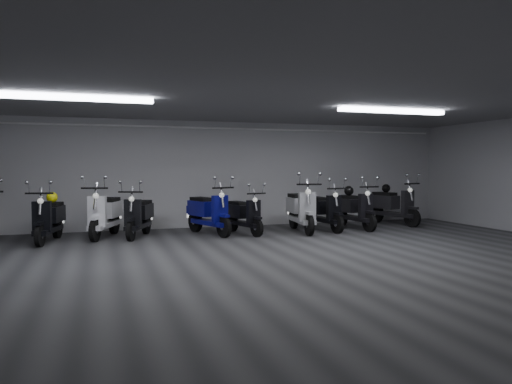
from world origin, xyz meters
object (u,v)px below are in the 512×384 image
object	(u,v)px
helmet_0	(52,197)
scooter_8	(355,202)
scooter_6	(301,202)
scooter_3	(139,208)
helmet_2	(386,188)
scooter_1	(49,211)
scooter_5	(244,208)
scooter_7	(323,204)
scooter_9	(393,199)
scooter_2	(105,206)
scooter_4	(209,205)
helmet_1	(349,191)

from	to	relation	value
helmet_0	scooter_8	bearing A→B (deg)	-2.27
scooter_6	scooter_8	size ratio (longest dim) A/B	1.08
scooter_3	scooter_8	xyz separation A→B (m)	(5.39, -0.21, 0.03)
scooter_8	helmet_2	xyz separation A→B (m)	(1.40, 0.73, 0.31)
scooter_1	scooter_5	size ratio (longest dim) A/B	1.08
scooter_1	scooter_7	bearing A→B (deg)	10.66
scooter_9	helmet_2	bearing A→B (deg)	90.00
helmet_0	scooter_2	bearing A→B (deg)	5.79
scooter_4	scooter_5	size ratio (longest dim) A/B	1.14
scooter_6	helmet_2	xyz separation A→B (m)	(2.93, 0.83, 0.26)
scooter_1	helmet_2	distance (m)	8.69
helmet_2	helmet_1	bearing A→B (deg)	-161.76
scooter_4	helmet_2	size ratio (longest dim) A/B	8.11
scooter_3	scooter_4	distance (m)	1.61
scooter_6	helmet_1	size ratio (longest dim) A/B	7.96
helmet_2	scooter_8	bearing A→B (deg)	-152.57
helmet_2	scooter_7	bearing A→B (deg)	-161.63
helmet_2	scooter_9	bearing A→B (deg)	-74.60
scooter_3	helmet_1	size ratio (longest dim) A/B	7.08
scooter_1	scooter_9	size ratio (longest dim) A/B	0.93
scooter_2	scooter_5	world-z (taller)	scooter_2
scooter_2	helmet_0	distance (m)	1.12
scooter_4	scooter_5	bearing A→B (deg)	-32.15
scooter_4	scooter_6	distance (m)	2.26
scooter_1	scooter_9	bearing A→B (deg)	14.17
scooter_7	scooter_2	bearing A→B (deg)	167.93
scooter_8	scooter_6	bearing A→B (deg)	177.40
scooter_6	helmet_0	size ratio (longest dim) A/B	8.50
scooter_9	helmet_2	xyz separation A→B (m)	(-0.07, 0.26, 0.29)
scooter_1	scooter_5	world-z (taller)	scooter_1
scooter_5	scooter_7	size ratio (longest dim) A/B	0.92
scooter_5	scooter_6	bearing A→B (deg)	-18.06
helmet_0	scooter_6	bearing A→B (deg)	-3.88
scooter_6	scooter_9	world-z (taller)	scooter_6
scooter_9	helmet_2	size ratio (longest dim) A/B	8.29
scooter_7	helmet_2	world-z (taller)	scooter_7
scooter_4	helmet_0	bearing A→B (deg)	157.85
helmet_1	scooter_1	bearing A→B (deg)	-178.31
scooter_5	scooter_6	xyz separation A→B (m)	(1.44, -0.06, 0.12)
scooter_7	scooter_9	distance (m)	2.42
scooter_3	scooter_5	bearing A→B (deg)	15.25
scooter_5	scooter_8	world-z (taller)	scooter_8
scooter_5	helmet_0	xyz separation A→B (m)	(-4.23, 0.33, 0.33)
scooter_1	scooter_3	size ratio (longest dim) A/B	1.01
scooter_3	scooter_4	size ratio (longest dim) A/B	0.94
helmet_1	helmet_2	size ratio (longest dim) A/B	1.08
scooter_6	scooter_1	bearing A→B (deg)	-174.72
scooter_6	scooter_4	bearing A→B (deg)	-179.33
scooter_1	scooter_8	bearing A→B (deg)	11.04
scooter_9	helmet_1	world-z (taller)	scooter_9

